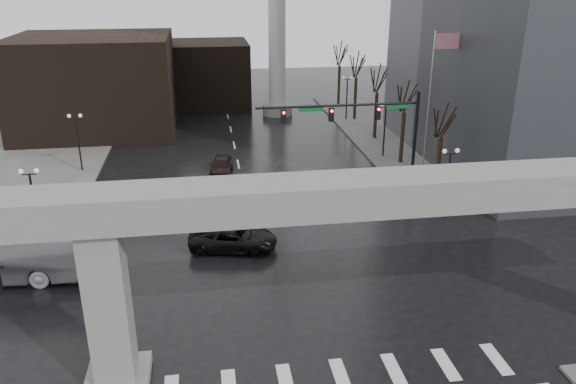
% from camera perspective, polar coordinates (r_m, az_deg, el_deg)
% --- Properties ---
extents(ground, '(160.00, 160.00, 0.00)m').
position_cam_1_polar(ground, '(25.96, -0.59, -17.24)').
color(ground, black).
rests_on(ground, ground).
extents(sidewalk_ne, '(28.00, 36.00, 0.15)m').
position_cam_1_polar(sidewalk_ne, '(65.04, 18.03, 6.14)').
color(sidewalk_ne, slate).
rests_on(sidewalk_ne, ground).
extents(elevated_guideway, '(48.00, 2.60, 8.70)m').
position_cam_1_polar(elevated_guideway, '(22.48, 2.54, -3.13)').
color(elevated_guideway, gray).
rests_on(elevated_guideway, ground).
extents(building_far_left, '(16.00, 14.00, 10.00)m').
position_cam_1_polar(building_far_left, '(64.02, -18.93, 10.34)').
color(building_far_left, black).
rests_on(building_far_left, ground).
extents(building_far_mid, '(10.00, 10.00, 8.00)m').
position_cam_1_polar(building_far_mid, '(73.06, -8.10, 11.75)').
color(building_far_mid, black).
rests_on(building_far_mid, ground).
extents(signal_mast_arm, '(12.12, 0.43, 8.00)m').
position_cam_1_polar(signal_mast_arm, '(41.89, 8.01, 6.97)').
color(signal_mast_arm, black).
rests_on(signal_mast_arm, ground).
extents(flagpole_assembly, '(2.06, 0.12, 12.00)m').
position_cam_1_polar(flagpole_assembly, '(46.57, 14.58, 10.12)').
color(flagpole_assembly, silver).
rests_on(flagpole_assembly, ground).
extents(lamp_right_0, '(1.22, 0.32, 5.11)m').
position_cam_1_polar(lamp_right_0, '(39.83, 16.00, 2.00)').
color(lamp_right_0, black).
rests_on(lamp_right_0, ground).
extents(lamp_right_1, '(1.22, 0.32, 5.11)m').
position_cam_1_polar(lamp_right_1, '(52.30, 9.83, 7.14)').
color(lamp_right_1, black).
rests_on(lamp_right_1, ground).
extents(lamp_right_2, '(1.22, 0.32, 5.11)m').
position_cam_1_polar(lamp_right_2, '(65.39, 6.02, 10.22)').
color(lamp_right_2, black).
rests_on(lamp_right_2, ground).
extents(lamp_left_0, '(1.22, 0.32, 5.11)m').
position_cam_1_polar(lamp_left_0, '(37.89, -24.50, -0.17)').
color(lamp_left_0, black).
rests_on(lamp_left_0, ground).
extents(lamp_left_1, '(1.22, 0.32, 5.11)m').
position_cam_1_polar(lamp_left_1, '(50.83, -20.64, 5.64)').
color(lamp_left_1, black).
rests_on(lamp_left_1, ground).
extents(lamp_left_2, '(1.22, 0.32, 5.11)m').
position_cam_1_polar(lamp_left_2, '(64.22, -18.33, 9.05)').
color(lamp_left_2, black).
rests_on(lamp_left_2, ground).
extents(tree_right_0, '(1.09, 1.58, 7.50)m').
position_cam_1_polar(tree_right_0, '(43.92, 15.05, 2.97)').
color(tree_right_0, black).
rests_on(tree_right_0, ground).
extents(tree_right_1, '(1.09, 1.61, 7.67)m').
position_cam_1_polar(tree_right_1, '(50.99, 11.58, 5.91)').
color(tree_right_1, black).
rests_on(tree_right_1, ground).
extents(tree_right_2, '(1.10, 1.63, 7.85)m').
position_cam_1_polar(tree_right_2, '(58.29, 8.95, 8.12)').
color(tree_right_2, black).
rests_on(tree_right_2, ground).
extents(tree_right_3, '(1.11, 1.66, 8.02)m').
position_cam_1_polar(tree_right_3, '(65.76, 6.88, 9.81)').
color(tree_right_3, black).
rests_on(tree_right_3, ground).
extents(tree_right_4, '(1.12, 1.69, 8.19)m').
position_cam_1_polar(tree_right_4, '(73.35, 5.23, 11.15)').
color(tree_right_4, black).
rests_on(tree_right_4, ground).
extents(pickup_truck, '(5.80, 3.42, 1.51)m').
position_cam_1_polar(pickup_truck, '(35.15, -5.60, -4.70)').
color(pickup_truck, black).
rests_on(pickup_truck, ground).
extents(far_car, '(2.39, 4.51, 1.46)m').
position_cam_1_polar(far_car, '(48.32, -6.79, 2.70)').
color(far_car, black).
rests_on(far_car, ground).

